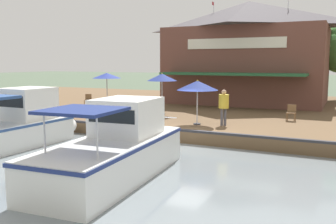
# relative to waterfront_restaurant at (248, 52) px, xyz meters

# --- Properties ---
(ground_plane) EXTENTS (220.00, 220.00, 0.00)m
(ground_plane) POSITION_rel_waterfront_restaurant_xyz_m (13.87, 0.42, -4.49)
(ground_plane) COLOR #4C5B47
(quay_deck) EXTENTS (22.00, 56.00, 0.60)m
(quay_deck) POSITION_rel_waterfront_restaurant_xyz_m (2.87, 0.42, -4.19)
(quay_deck) COLOR brown
(quay_deck) RESTS_ON ground
(quay_edge_fender) EXTENTS (0.20, 50.40, 0.10)m
(quay_edge_fender) POSITION_rel_waterfront_restaurant_xyz_m (13.77, 0.42, -3.84)
(quay_edge_fender) COLOR #2D2D33
(quay_edge_fender) RESTS_ON quay_deck
(waterfront_restaurant) EXTENTS (9.63, 11.88, 8.08)m
(waterfront_restaurant) POSITION_rel_waterfront_restaurant_xyz_m (0.00, 0.00, 0.00)
(waterfront_restaurant) COLOR brown
(waterfront_restaurant) RESTS_ON quay_deck
(patio_umbrella_back_row) EXTENTS (1.77, 1.77, 2.45)m
(patio_umbrella_back_row) POSITION_rel_waterfront_restaurant_xyz_m (9.17, -2.83, -1.71)
(patio_umbrella_back_row) COLOR #B7B7B7
(patio_umbrella_back_row) RESTS_ON quay_deck
(patio_umbrella_mid_patio_left) EXTENTS (2.04, 2.04, 2.21)m
(patio_umbrella_mid_patio_left) POSITION_rel_waterfront_restaurant_xyz_m (11.72, 0.38, -1.96)
(patio_umbrella_mid_patio_left) COLOR #B7B7B7
(patio_umbrella_mid_patio_left) RESTS_ON quay_deck
(patio_umbrella_far_corner) EXTENTS (1.89, 1.89, 2.42)m
(patio_umbrella_far_corner) POSITION_rel_waterfront_restaurant_xyz_m (8.25, -7.36, -1.70)
(patio_umbrella_far_corner) COLOR #B7B7B7
(patio_umbrella_far_corner) RESTS_ON quay_deck
(cafe_chair_back_row_seat) EXTENTS (0.58, 0.58, 0.85)m
(cafe_chair_back_row_seat) POSITION_rel_waterfront_restaurant_xyz_m (7.62, -9.42, -3.42)
(cafe_chair_back_row_seat) COLOR brown
(cafe_chair_back_row_seat) RESTS_ON quay_deck
(cafe_chair_far_corner_seat) EXTENTS (0.45, 0.45, 0.85)m
(cafe_chair_far_corner_seat) POSITION_rel_waterfront_restaurant_xyz_m (8.50, 4.43, -3.42)
(cafe_chair_far_corner_seat) COLOR brown
(cafe_chair_far_corner_seat) RESTS_ON quay_deck
(cafe_chair_under_first_umbrella) EXTENTS (0.53, 0.53, 0.85)m
(cafe_chair_under_first_umbrella) POSITION_rel_waterfront_restaurant_xyz_m (10.99, -10.24, -3.42)
(cafe_chair_under_first_umbrella) COLOR brown
(cafe_chair_under_first_umbrella) RESTS_ON quay_deck
(person_near_entrance) EXTENTS (0.49, 0.49, 1.75)m
(person_near_entrance) POSITION_rel_waterfront_restaurant_xyz_m (11.44, 1.64, -2.79)
(person_near_entrance) COLOR #4C4C56
(person_near_entrance) RESTS_ON quay_deck
(person_at_quay_edge) EXTENTS (0.46, 0.46, 1.64)m
(person_at_quay_edge) POSITION_rel_waterfront_restaurant_xyz_m (12.68, -8.49, -2.87)
(person_at_quay_edge) COLOR #B23338
(person_at_quay_edge) RESTS_ON quay_deck
(motorboat_distant_upstream) EXTENTS (6.03, 2.37, 2.47)m
(motorboat_distant_upstream) POSITION_rel_waterfront_restaurant_xyz_m (16.96, -5.71, -3.55)
(motorboat_distant_upstream) COLOR white
(motorboat_distant_upstream) RESTS_ON river_water
(motorboat_second_along) EXTENTS (7.43, 2.76, 2.40)m
(motorboat_second_along) POSITION_rel_waterfront_restaurant_xyz_m (18.76, 0.52, -3.58)
(motorboat_second_along) COLOR white
(motorboat_second_along) RESTS_ON river_water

